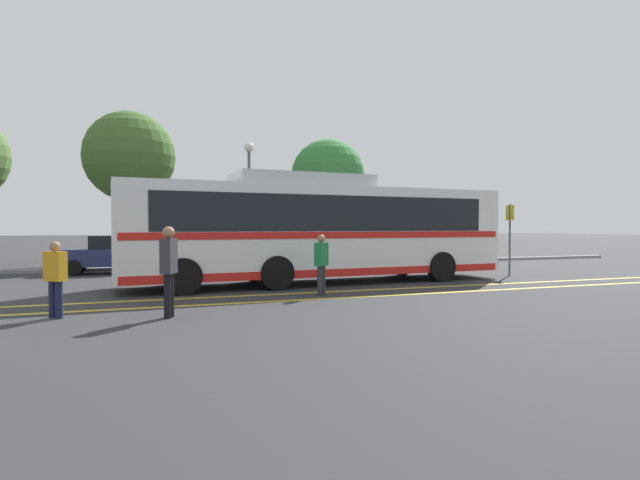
% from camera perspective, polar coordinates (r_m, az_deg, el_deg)
% --- Properties ---
extents(ground_plane, '(220.00, 220.00, 0.00)m').
position_cam_1_polar(ground_plane, '(16.55, 0.83, -4.85)').
color(ground_plane, '#2D2D30').
extents(lane_strip_0, '(32.54, 0.20, 0.01)m').
position_cam_1_polar(lane_strip_0, '(14.29, 2.99, -5.84)').
color(lane_strip_0, gold).
rests_on(lane_strip_0, ground_plane).
extents(lane_strip_1, '(32.54, 0.20, 0.01)m').
position_cam_1_polar(lane_strip_1, '(13.18, 5.05, -6.47)').
color(lane_strip_1, gold).
rests_on(lane_strip_1, ground_plane).
extents(curb_strip, '(40.54, 0.36, 0.15)m').
position_cam_1_polar(curb_strip, '(23.11, -5.95, -2.87)').
color(curb_strip, '#99999E').
rests_on(curb_strip, ground_plane).
extents(transit_bus, '(12.97, 3.32, 3.50)m').
position_cam_1_polar(transit_bus, '(16.22, -0.05, 1.32)').
color(transit_bus, white).
rests_on(transit_bus, ground_plane).
extents(parked_car_1, '(3.95, 1.83, 1.49)m').
position_cam_1_polar(parked_car_1, '(21.42, -22.80, -1.52)').
color(parked_car_1, navy).
rests_on(parked_car_1, ground_plane).
extents(parked_car_2, '(4.95, 2.19, 1.43)m').
position_cam_1_polar(parked_car_2, '(21.92, -7.80, -1.38)').
color(parked_car_2, '#4C3823').
rests_on(parked_car_2, ground_plane).
extents(pedestrian_0, '(0.37, 0.47, 1.84)m').
position_cam_1_polar(pedestrian_0, '(10.47, -16.90, -2.78)').
color(pedestrian_0, black).
rests_on(pedestrian_0, ground_plane).
extents(pedestrian_1, '(0.46, 0.44, 1.54)m').
position_cam_1_polar(pedestrian_1, '(11.29, -28.00, -3.56)').
color(pedestrian_1, '#191E38').
rests_on(pedestrian_1, ground_plane).
extents(pedestrian_2, '(0.46, 0.45, 1.63)m').
position_cam_1_polar(pedestrian_2, '(13.36, 0.16, -2.40)').
color(pedestrian_2, '#2D2D33').
rests_on(pedestrian_2, ground_plane).
extents(bus_stop_sign, '(0.07, 0.40, 2.70)m').
position_cam_1_polar(bus_stop_sign, '(20.04, 20.87, 1.00)').
color(bus_stop_sign, '#59595E').
rests_on(bus_stop_sign, ground_plane).
extents(street_lamp, '(0.43, 0.43, 5.75)m').
position_cam_1_polar(street_lamp, '(23.54, -8.11, 6.58)').
color(street_lamp, '#59595E').
rests_on(street_lamp, ground_plane).
extents(tree_0, '(4.42, 4.42, 7.55)m').
position_cam_1_polar(tree_0, '(26.78, -20.95, 8.89)').
color(tree_0, '#513823').
rests_on(tree_0, ground_plane).
extents(tree_2, '(4.05, 4.05, 6.67)m').
position_cam_1_polar(tree_2, '(27.71, 0.91, 7.29)').
color(tree_2, '#513823').
rests_on(tree_2, ground_plane).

